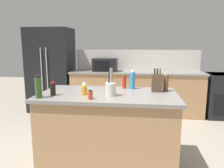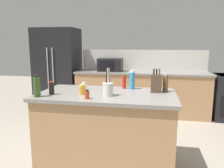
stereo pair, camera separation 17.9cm
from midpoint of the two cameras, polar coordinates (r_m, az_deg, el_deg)
ground_plane at (r=2.98m, az=0.50°, el=-20.32°), size 14.00×14.00×0.00m
back_counter_run at (r=4.84m, az=8.65°, el=-2.32°), size 2.86×0.66×0.94m
wall_backsplash at (r=5.06m, az=9.01°, el=6.20°), size 2.82×0.03×0.46m
kitchen_island at (r=2.77m, az=0.51°, el=-11.89°), size 1.65×0.89×0.94m
refrigerator at (r=5.25m, az=-13.01°, el=3.69°), size 0.96×0.75×1.88m
microwave at (r=4.82m, az=0.61°, el=5.07°), size 0.52×0.39×0.28m
knife_block at (r=2.73m, az=13.33°, el=0.21°), size 0.13×0.10×0.29m
utensil_crock at (r=2.48m, az=1.04°, el=-1.26°), size 0.12×0.12×0.32m
pepper_grinder at (r=2.80m, az=15.61°, el=0.22°), size 0.06×0.06×0.23m
soy_sauce_bottle at (r=2.62m, az=-13.64°, el=-1.13°), size 0.06×0.06×0.16m
dish_soap_bottle at (r=2.88m, az=7.06°, el=0.96°), size 0.07×0.07×0.25m
salt_shaker at (r=2.82m, az=-5.57°, el=-0.59°), size 0.05×0.05×0.11m
spice_jar_paprika at (r=2.36m, az=-4.40°, el=-2.78°), size 0.05×0.05×0.10m
olive_oil_bottle at (r=2.54m, az=-17.15°, el=-0.63°), size 0.07×0.07×0.25m
hot_sauce_bottle at (r=2.91m, az=4.94°, el=0.65°), size 0.05×0.05×0.20m
honey_jar at (r=2.58m, az=-5.84°, el=-1.50°), size 0.07×0.07×0.12m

